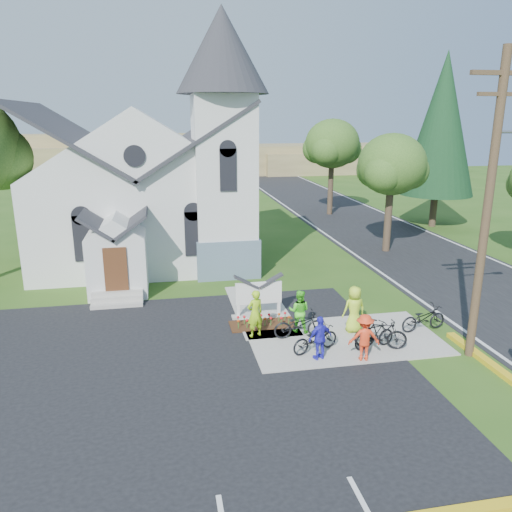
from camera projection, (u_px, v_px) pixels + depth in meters
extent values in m
plane|color=#2E5317|center=(309.00, 349.00, 17.71)|extent=(120.00, 120.00, 0.00)
cube|color=black|center=(98.00, 399.00, 14.54)|extent=(20.00, 16.00, 0.02)
cube|color=black|center=(387.00, 238.00, 33.70)|extent=(8.00, 90.00, 0.02)
cube|color=#9D988E|center=(344.00, 339.00, 18.45)|extent=(7.00, 4.00, 0.05)
cube|color=silver|center=(142.00, 216.00, 28.24)|extent=(11.00, 9.00, 5.00)
cube|color=slate|center=(225.00, 253.00, 26.30)|extent=(3.20, 3.20, 2.00)
cube|color=silver|center=(224.00, 187.00, 25.36)|extent=(3.00, 3.00, 9.00)
cone|color=#2C2C32|center=(222.00, 50.00, 23.60)|extent=(4.50, 4.50, 4.00)
cube|color=silver|center=(118.00, 264.00, 22.96)|extent=(2.60, 2.40, 2.80)
cube|color=#522D17|center=(116.00, 270.00, 21.77)|extent=(1.00, 0.10, 2.00)
cube|color=#9D988E|center=(258.00, 316.00, 20.50)|extent=(2.20, 0.40, 0.10)
cube|color=white|center=(238.00, 306.00, 20.21)|extent=(0.12, 0.12, 1.00)
cube|color=white|center=(279.00, 303.00, 20.52)|extent=(0.12, 0.12, 1.00)
cube|color=white|center=(259.00, 293.00, 20.23)|extent=(1.90, 0.14, 0.90)
cube|color=#3D2010|center=(263.00, 325.00, 19.65)|extent=(2.60, 1.10, 0.07)
cylinder|color=#402F20|center=(487.00, 213.00, 15.90)|extent=(0.28, 0.28, 10.00)
cube|color=#402F20|center=(505.00, 73.00, 14.76)|extent=(2.20, 0.14, 0.14)
cube|color=#402F20|center=(502.00, 94.00, 14.93)|extent=(1.60, 0.12, 0.12)
cylinder|color=#3A2C1F|center=(388.00, 218.00, 30.05)|extent=(0.44, 0.44, 4.05)
ellipsoid|color=#2E521C|center=(392.00, 164.00, 29.18)|extent=(4.00, 4.00, 3.60)
cylinder|color=#3A2C1F|center=(331.00, 188.00, 41.43)|extent=(0.44, 0.44, 4.50)
ellipsoid|color=#2E521C|center=(332.00, 144.00, 40.46)|extent=(4.40, 4.40, 3.96)
cylinder|color=#3A2C1F|center=(433.00, 210.00, 37.12)|extent=(0.50, 0.50, 2.40)
cone|color=black|center=(442.00, 124.00, 35.45)|extent=(5.20, 5.20, 10.00)
cube|color=olive|center=(237.00, 160.00, 71.21)|extent=(60.00, 8.00, 4.00)
cube|color=olive|center=(122.00, 154.00, 69.98)|extent=(30.00, 6.00, 5.60)
cube|color=olive|center=(348.00, 162.00, 72.35)|extent=(25.00, 6.00, 3.00)
imported|color=#9ED719|center=(255.00, 313.00, 18.39)|extent=(0.77, 0.63, 1.80)
imported|color=black|center=(299.00, 325.00, 18.37)|extent=(1.93, 0.70, 1.01)
imported|color=#4FE22A|center=(299.00, 311.00, 18.79)|extent=(0.99, 0.90, 1.65)
imported|color=black|center=(374.00, 335.00, 17.53)|extent=(1.70, 0.83, 0.99)
imported|color=#2D29D1|center=(320.00, 338.00, 16.67)|extent=(0.97, 0.61, 1.53)
imported|color=black|center=(315.00, 339.00, 17.28)|extent=(1.95, 1.22, 0.97)
imported|color=#F03D1A|center=(364.00, 337.00, 16.62)|extent=(1.13, 0.78, 1.61)
imported|color=black|center=(381.00, 334.00, 17.47)|extent=(1.90, 1.05, 1.10)
imported|color=#BEE82B|center=(354.00, 309.00, 18.78)|extent=(0.92, 0.64, 1.80)
imported|color=black|center=(423.00, 318.00, 18.99)|extent=(1.97, 0.93, 1.00)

